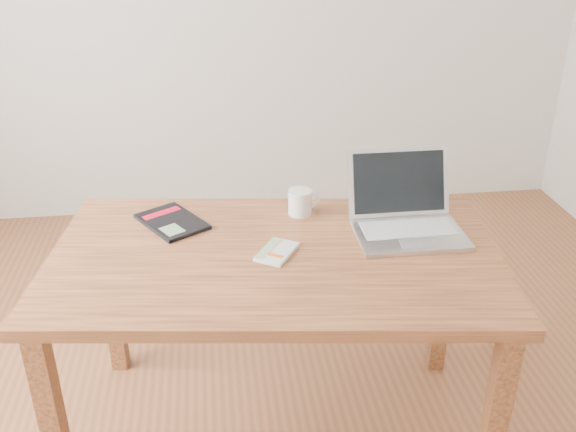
{
  "coord_description": "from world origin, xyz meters",
  "views": [
    {
      "loc": [
        -0.2,
        -1.71,
        1.78
      ],
      "look_at": [
        0.04,
        0.13,
        0.85
      ],
      "focal_mm": 40.0,
      "sensor_mm": 36.0,
      "label": 1
    }
  ],
  "objects": [
    {
      "name": "black_guidebook",
      "position": [
        -0.35,
        0.32,
        0.76
      ],
      "size": [
        0.28,
        0.3,
        0.01
      ],
      "rotation": [
        0.0,
        0.0,
        0.56
      ],
      "color": "black",
      "rests_on": "desk"
    },
    {
      "name": "room",
      "position": [
        -0.07,
        0.0,
        1.36
      ],
      "size": [
        4.04,
        4.04,
        2.7
      ],
      "color": "brown",
      "rests_on": "ground"
    },
    {
      "name": "white_guidebook",
      "position": [
        -0.01,
        0.07,
        0.76
      ],
      "size": [
        0.16,
        0.18,
        0.01
      ],
      "rotation": [
        0.0,
        0.0,
        -0.55
      ],
      "color": "silver",
      "rests_on": "desk"
    },
    {
      "name": "laptop",
      "position": [
        0.45,
        0.18,
        0.8
      ],
      "size": [
        0.36,
        0.34,
        0.24
      ],
      "rotation": [
        0.0,
        0.0,
        0.0
      ],
      "color": "silver",
      "rests_on": "desk"
    },
    {
      "name": "coffee_mug",
      "position": [
        0.11,
        0.34,
        0.8
      ],
      "size": [
        0.12,
        0.08,
        0.09
      ],
      "rotation": [
        0.0,
        0.0,
        0.29
      ],
      "color": "white",
      "rests_on": "desk"
    },
    {
      "name": "desk",
      "position": [
        -0.01,
        0.07,
        0.66
      ],
      "size": [
        1.54,
        1.0,
        0.75
      ],
      "rotation": [
        0.0,
        0.0,
        -0.13
      ],
      "color": "brown",
      "rests_on": "ground"
    }
  ]
}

